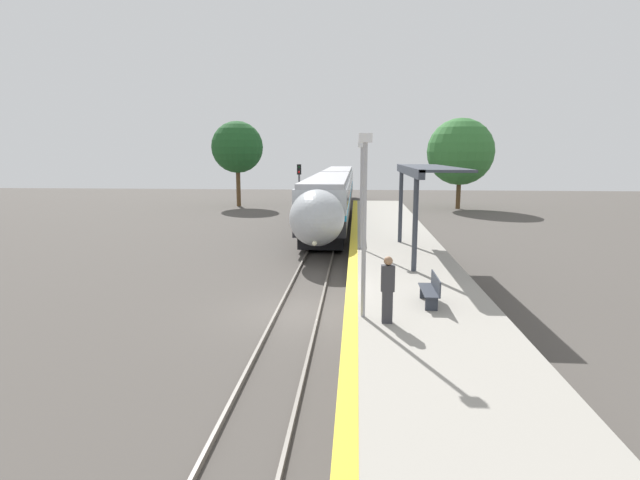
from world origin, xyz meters
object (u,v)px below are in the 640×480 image
train (334,191)px  railway_signal (299,191)px  person_waiting (388,288)px  lamppost_mid (361,188)px  platform_bench (432,289)px  lamppost_near (364,214)px

train → railway_signal: bearing=-102.6°
person_waiting → lamppost_mid: lamppost_mid is taller
train → person_waiting: bearing=-84.7°
platform_bench → person_waiting: bearing=-128.8°
platform_bench → lamppost_near: lamppost_near is taller
platform_bench → person_waiting: person_waiting is taller
platform_bench → lamppost_mid: (-2.07, 8.81, 2.42)m
railway_signal → lamppost_mid: size_ratio=0.94×
train → railway_signal: railway_signal is taller
train → person_waiting: (2.81, -30.32, -0.31)m
person_waiting → platform_bench: bearing=51.2°
railway_signal → train: bearing=77.4°
train → lamppost_mid: bearing=-83.7°
train → person_waiting: train is taller
platform_bench → lamppost_near: bearing=-148.0°
train → lamppost_mid: lamppost_mid is taller
railway_signal → lamppost_near: 21.31m
lamppost_near → platform_bench: bearing=32.0°
person_waiting → lamppost_mid: bearing=93.5°
lamppost_near → lamppost_mid: size_ratio=1.00×
train → platform_bench: train is taller
train → lamppost_near: lamppost_near is taller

